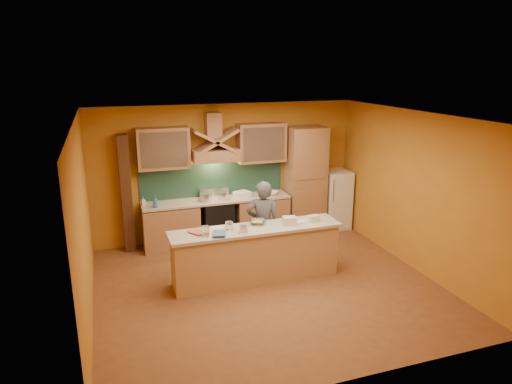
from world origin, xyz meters
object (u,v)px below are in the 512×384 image
object	(u,v)px
stove	(217,221)
fridge	(335,199)
kitchen_scale	(244,230)
mixing_bowl	(257,222)
person	(263,225)

from	to	relation	value
stove	fridge	distance (m)	2.71
kitchen_scale	mixing_bowl	world-z (taller)	kitchen_scale
person	kitchen_scale	size ratio (longest dim) A/B	12.13
stove	person	size ratio (longest dim) A/B	0.56
fridge	mixing_bowl	world-z (taller)	fridge
kitchen_scale	mixing_bowl	bearing A→B (deg)	57.53
person	mixing_bowl	world-z (taller)	person
fridge	person	bearing A→B (deg)	-146.83
kitchen_scale	mixing_bowl	size ratio (longest dim) A/B	0.50
mixing_bowl	stove	bearing A→B (deg)	99.30
kitchen_scale	mixing_bowl	xyz separation A→B (m)	(0.35, 0.34, -0.02)
stove	mixing_bowl	size ratio (longest dim) A/B	3.37
person	mixing_bowl	distance (m)	0.39
stove	person	distance (m)	1.57
stove	kitchen_scale	world-z (taller)	kitchen_scale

